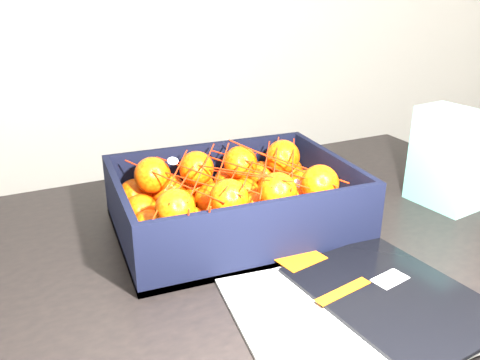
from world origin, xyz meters
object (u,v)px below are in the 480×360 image
object	(u,v)px
produce_crate	(234,210)
retail_carton	(449,158)
magazine_stack	(363,305)
table	(278,276)

from	to	relation	value
produce_crate	retail_carton	xyz separation A→B (m)	(0.45, -0.06, 0.06)
produce_crate	retail_carton	distance (m)	0.45
produce_crate	retail_carton	size ratio (longest dim) A/B	2.13
produce_crate	retail_carton	world-z (taller)	retail_carton
retail_carton	magazine_stack	bearing A→B (deg)	-156.78
table	retail_carton	bearing A→B (deg)	-1.79
table	produce_crate	bearing A→B (deg)	149.46
table	retail_carton	size ratio (longest dim) A/B	6.23
produce_crate	magazine_stack	bearing A→B (deg)	-75.13
table	retail_carton	distance (m)	0.42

